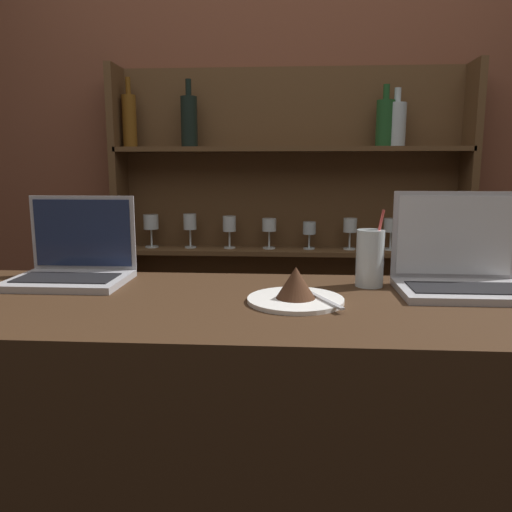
{
  "coord_description": "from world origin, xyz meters",
  "views": [
    {
      "loc": [
        0.02,
        -0.82,
        1.32
      ],
      "look_at": [
        -0.05,
        0.33,
        1.11
      ],
      "focal_mm": 35.0,
      "sensor_mm": 36.0,
      "label": 1
    }
  ],
  "objects_px": {
    "laptop_far": "(461,269)",
    "water_glass": "(370,258)",
    "laptop_near": "(74,263)",
    "cake_plate": "(296,291)"
  },
  "relations": [
    {
      "from": "laptop_far",
      "to": "water_glass",
      "type": "distance_m",
      "value": 0.22
    },
    {
      "from": "laptop_near",
      "to": "water_glass",
      "type": "height_order",
      "value": "laptop_near"
    },
    {
      "from": "laptop_far",
      "to": "cake_plate",
      "type": "bearing_deg",
      "value": -161.75
    },
    {
      "from": "laptop_near",
      "to": "laptop_far",
      "type": "relative_size",
      "value": 0.94
    },
    {
      "from": "laptop_far",
      "to": "cake_plate",
      "type": "height_order",
      "value": "laptop_far"
    },
    {
      "from": "cake_plate",
      "to": "water_glass",
      "type": "height_order",
      "value": "water_glass"
    },
    {
      "from": "water_glass",
      "to": "laptop_near",
      "type": "bearing_deg",
      "value": 179.37
    },
    {
      "from": "laptop_near",
      "to": "cake_plate",
      "type": "bearing_deg",
      "value": -16.69
    },
    {
      "from": "laptop_near",
      "to": "water_glass",
      "type": "xyz_separation_m",
      "value": [
        0.79,
        -0.01,
        0.02
      ]
    },
    {
      "from": "laptop_far",
      "to": "water_glass",
      "type": "xyz_separation_m",
      "value": [
        -0.22,
        0.04,
        0.02
      ]
    }
  ]
}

